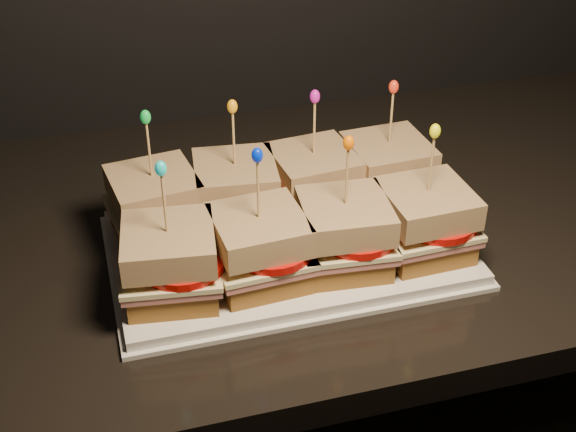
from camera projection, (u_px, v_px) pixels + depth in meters
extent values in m
cube|color=black|center=(29.00, 269.00, 0.97)|extent=(2.50, 0.64, 0.04)
cube|color=white|center=(288.00, 248.00, 0.96)|extent=(0.41, 0.25, 0.02)
cube|color=white|center=(288.00, 252.00, 0.96)|extent=(0.42, 0.27, 0.01)
cube|color=brown|center=(157.00, 225.00, 0.96)|extent=(0.11, 0.11, 0.03)
cube|color=#B35F5C|center=(156.00, 213.00, 0.95)|extent=(0.12, 0.11, 0.01)
cube|color=beige|center=(155.00, 208.00, 0.95)|extent=(0.12, 0.11, 0.01)
cylinder|color=red|center=(166.00, 204.00, 0.94)|extent=(0.09, 0.09, 0.01)
cube|color=#64360D|center=(153.00, 188.00, 0.93)|extent=(0.11, 0.11, 0.03)
cylinder|color=tan|center=(149.00, 153.00, 0.91)|extent=(0.00, 0.00, 0.09)
ellipsoid|color=green|center=(145.00, 117.00, 0.88)|extent=(0.01, 0.01, 0.02)
cube|color=brown|center=(237.00, 213.00, 0.98)|extent=(0.10, 0.10, 0.03)
cube|color=#B35F5C|center=(236.00, 201.00, 0.97)|extent=(0.11, 0.11, 0.01)
cube|color=beige|center=(236.00, 196.00, 0.97)|extent=(0.12, 0.11, 0.01)
cylinder|color=red|center=(247.00, 192.00, 0.96)|extent=(0.09, 0.09, 0.01)
cube|color=#64360D|center=(235.00, 176.00, 0.96)|extent=(0.11, 0.11, 0.03)
cylinder|color=tan|center=(234.00, 142.00, 0.93)|extent=(0.00, 0.00, 0.09)
ellipsoid|color=orange|center=(232.00, 106.00, 0.90)|extent=(0.01, 0.01, 0.02)
cube|color=brown|center=(313.00, 201.00, 1.01)|extent=(0.10, 0.10, 0.03)
cube|color=#B35F5C|center=(313.00, 190.00, 1.00)|extent=(0.11, 0.11, 0.01)
cube|color=beige|center=(313.00, 185.00, 0.99)|extent=(0.12, 0.11, 0.01)
cylinder|color=red|center=(324.00, 181.00, 0.99)|extent=(0.09, 0.09, 0.01)
cube|color=#64360D|center=(314.00, 165.00, 0.98)|extent=(0.11, 0.11, 0.03)
cylinder|color=tan|center=(314.00, 131.00, 0.95)|extent=(0.00, 0.00, 0.09)
ellipsoid|color=#C218A5|center=(315.00, 96.00, 0.93)|extent=(0.01, 0.01, 0.02)
cube|color=brown|center=(386.00, 190.00, 1.03)|extent=(0.10, 0.10, 0.03)
cube|color=#B35F5C|center=(386.00, 179.00, 1.02)|extent=(0.11, 0.11, 0.01)
cube|color=beige|center=(387.00, 174.00, 1.02)|extent=(0.11, 0.11, 0.01)
cylinder|color=red|center=(398.00, 170.00, 1.01)|extent=(0.09, 0.09, 0.01)
cube|color=#64360D|center=(388.00, 154.00, 1.00)|extent=(0.10, 0.10, 0.03)
cylinder|color=tan|center=(391.00, 121.00, 0.97)|extent=(0.00, 0.00, 0.09)
ellipsoid|color=red|center=(394.00, 87.00, 0.95)|extent=(0.01, 0.01, 0.02)
cube|color=brown|center=(172.00, 283.00, 0.87)|extent=(0.11, 0.11, 0.03)
cube|color=#B35F5C|center=(171.00, 271.00, 0.86)|extent=(0.12, 0.11, 0.01)
cube|color=beige|center=(171.00, 266.00, 0.85)|extent=(0.12, 0.11, 0.01)
cylinder|color=red|center=(182.00, 261.00, 0.85)|extent=(0.09, 0.09, 0.01)
cube|color=#64360D|center=(168.00, 244.00, 0.84)|extent=(0.11, 0.11, 0.03)
cylinder|color=tan|center=(165.00, 207.00, 0.81)|extent=(0.00, 0.00, 0.09)
ellipsoid|color=#14C7C6|center=(161.00, 169.00, 0.79)|extent=(0.01, 0.01, 0.02)
cube|color=brown|center=(260.00, 269.00, 0.89)|extent=(0.10, 0.10, 0.03)
cube|color=#B35F5C|center=(260.00, 256.00, 0.88)|extent=(0.11, 0.11, 0.01)
cube|color=beige|center=(260.00, 251.00, 0.88)|extent=(0.11, 0.11, 0.01)
cylinder|color=red|center=(271.00, 247.00, 0.87)|extent=(0.09, 0.09, 0.01)
cube|color=#64360D|center=(259.00, 230.00, 0.86)|extent=(0.10, 0.10, 0.03)
cylinder|color=tan|center=(258.00, 193.00, 0.84)|extent=(0.00, 0.00, 0.09)
ellipsoid|color=#0323D7|center=(257.00, 155.00, 0.81)|extent=(0.01, 0.01, 0.02)
cube|color=brown|center=(343.00, 254.00, 0.91)|extent=(0.10, 0.10, 0.03)
cube|color=#B35F5C|center=(344.00, 242.00, 0.90)|extent=(0.11, 0.11, 0.01)
cube|color=beige|center=(344.00, 237.00, 0.90)|extent=(0.11, 0.11, 0.01)
cylinder|color=red|center=(356.00, 233.00, 0.89)|extent=(0.09, 0.09, 0.01)
cube|color=#64360D|center=(345.00, 216.00, 0.88)|extent=(0.10, 0.10, 0.03)
cylinder|color=tan|center=(347.00, 180.00, 0.86)|extent=(0.00, 0.00, 0.09)
ellipsoid|color=#E76301|center=(349.00, 143.00, 0.83)|extent=(0.01, 0.01, 0.02)
cube|color=brown|center=(423.00, 241.00, 0.93)|extent=(0.10, 0.10, 0.03)
cube|color=#B35F5C|center=(424.00, 229.00, 0.92)|extent=(0.11, 0.10, 0.01)
cube|color=beige|center=(425.00, 224.00, 0.92)|extent=(0.11, 0.11, 0.01)
cylinder|color=red|center=(437.00, 220.00, 0.91)|extent=(0.09, 0.09, 0.01)
cube|color=#64360D|center=(427.00, 203.00, 0.91)|extent=(0.10, 0.10, 0.03)
cylinder|color=tan|center=(431.00, 168.00, 0.88)|extent=(0.00, 0.00, 0.09)
ellipsoid|color=#F1F30D|center=(435.00, 131.00, 0.85)|extent=(0.01, 0.01, 0.02)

